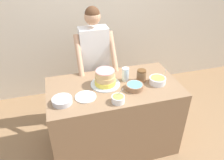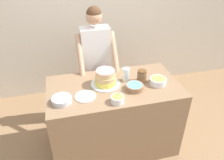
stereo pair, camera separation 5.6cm
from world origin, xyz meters
name	(u,v)px [view 2 (the right image)]	position (x,y,z in m)	size (l,w,h in m)	color
wall_back	(91,14)	(0.00, 1.81, 1.30)	(10.00, 0.05, 2.60)	beige
counter	(114,117)	(0.00, 0.39, 0.44)	(1.46, 0.78, 0.89)	#8C6B4C
person_baker	(96,56)	(-0.09, 0.99, 0.98)	(0.49, 0.44, 1.61)	#2D2D38
cake	(105,78)	(-0.08, 0.45, 0.97)	(0.33, 0.33, 0.18)	silver
frosting_bowl_white	(62,100)	(-0.57, 0.23, 0.92)	(0.20, 0.20, 0.15)	silver
frosting_bowl_yellow	(158,81)	(0.48, 0.31, 0.93)	(0.18, 0.18, 0.19)	white
frosting_bowl_blue	(135,87)	(0.20, 0.28, 0.92)	(0.19, 0.19, 0.06)	#936B4C
frosting_bowl_olive	(117,99)	(-0.04, 0.10, 0.93)	(0.13, 0.13, 0.13)	white
drinking_glass	(126,75)	(0.16, 0.47, 0.97)	(0.08, 0.08, 0.16)	silver
ceramic_plate	(85,96)	(-0.34, 0.27, 0.90)	(0.22, 0.22, 0.01)	white
stoneware_jar	(142,76)	(0.33, 0.41, 0.96)	(0.11, 0.11, 0.14)	brown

